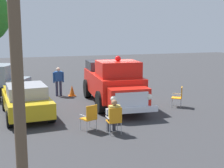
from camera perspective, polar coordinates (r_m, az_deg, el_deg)
ground_plane at (r=16.69m, az=-0.12°, el=-3.23°), size 60.00×60.00×0.00m
vintage_fire_truck at (r=15.80m, az=0.21°, el=0.46°), size 6.10×2.72×2.59m
classic_hot_rod at (r=14.31m, az=-15.59°, el=-2.74°), size 4.47×2.15×1.46m
lawn_chair_near_truck at (r=11.39m, az=0.48°, el=-6.40°), size 0.51×0.53×1.02m
lawn_chair_by_car at (r=15.75m, az=12.27°, el=-2.05°), size 0.68×0.68×1.02m
lawn_chair_spare at (r=11.76m, az=-4.08°, el=-5.90°), size 0.63×0.64×1.02m
spectator_seated at (r=11.48m, az=0.28°, el=-5.71°), size 0.54×0.41×1.29m
spectator_standing at (r=18.16m, az=-9.84°, el=0.80°), size 0.29×0.65×1.68m
utility_pole at (r=6.86m, az=-17.32°, el=7.18°), size 0.85×1.58×6.74m
traffic_cone at (r=18.14m, az=-7.38°, el=-1.25°), size 0.40×0.40×0.64m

